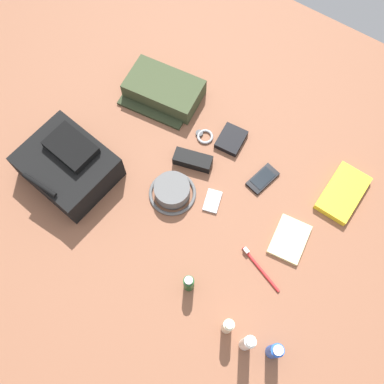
{
  "coord_description": "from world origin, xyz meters",
  "views": [
    {
      "loc": [
        -0.32,
        0.49,
        1.49
      ],
      "look_at": [
        0.0,
        0.0,
        0.04
      ],
      "focal_mm": 41.79,
      "sensor_mm": 36.0,
      "label": 1
    }
  ],
  "objects_px": {
    "toothpaste_tube": "(247,343)",
    "notepad": "(289,239)",
    "sunglasses_case": "(193,160)",
    "backpack": "(68,165)",
    "shampoo_bottle": "(189,283)",
    "bucket_hat": "(172,191)",
    "lotion_bottle": "(228,326)",
    "cell_phone": "(263,179)",
    "paperback_novel": "(343,193)",
    "wallet": "(232,140)",
    "deodorant_spray": "(275,351)",
    "toiletry_pouch": "(163,90)",
    "media_player": "(212,201)",
    "toothbrush": "(259,267)",
    "wristwatch": "(204,136)"
  },
  "relations": [
    {
      "from": "bucket_hat",
      "to": "shampoo_bottle",
      "type": "xyz_separation_m",
      "value": [
        -0.23,
        0.24,
        0.02
      ]
    },
    {
      "from": "backpack",
      "to": "notepad",
      "type": "distance_m",
      "value": 0.82
    },
    {
      "from": "cell_phone",
      "to": "bucket_hat",
      "type": "bearing_deg",
      "value": 43.06
    },
    {
      "from": "media_player",
      "to": "lotion_bottle",
      "type": "bearing_deg",
      "value": 128.16
    },
    {
      "from": "toiletry_pouch",
      "to": "toothpaste_tube",
      "type": "xyz_separation_m",
      "value": [
        -0.74,
        0.63,
        0.05
      ]
    },
    {
      "from": "paperback_novel",
      "to": "wallet",
      "type": "height_order",
      "value": "paperback_novel"
    },
    {
      "from": "toothbrush",
      "to": "wallet",
      "type": "height_order",
      "value": "wallet"
    },
    {
      "from": "backpack",
      "to": "wristwatch",
      "type": "relative_size",
      "value": 4.7
    },
    {
      "from": "bucket_hat",
      "to": "shampoo_bottle",
      "type": "relative_size",
      "value": 1.57
    },
    {
      "from": "wristwatch",
      "to": "notepad",
      "type": "height_order",
      "value": "notepad"
    },
    {
      "from": "backpack",
      "to": "shampoo_bottle",
      "type": "xyz_separation_m",
      "value": [
        -0.58,
        0.11,
        -0.01
      ]
    },
    {
      "from": "toothpaste_tube",
      "to": "cell_phone",
      "type": "bearing_deg",
      "value": -65.73
    },
    {
      "from": "deodorant_spray",
      "to": "toothpaste_tube",
      "type": "xyz_separation_m",
      "value": [
        0.08,
        0.03,
        0.02
      ]
    },
    {
      "from": "bucket_hat",
      "to": "notepad",
      "type": "height_order",
      "value": "bucket_hat"
    },
    {
      "from": "notepad",
      "to": "backpack",
      "type": "bearing_deg",
      "value": 7.63
    },
    {
      "from": "toothbrush",
      "to": "notepad",
      "type": "distance_m",
      "value": 0.15
    },
    {
      "from": "shampoo_bottle",
      "to": "paperback_novel",
      "type": "bearing_deg",
      "value": -115.9
    },
    {
      "from": "deodorant_spray",
      "to": "lotion_bottle",
      "type": "bearing_deg",
      "value": 6.34
    },
    {
      "from": "backpack",
      "to": "sunglasses_case",
      "type": "relative_size",
      "value": 2.39
    },
    {
      "from": "bucket_hat",
      "to": "paperback_novel",
      "type": "distance_m",
      "value": 0.61
    },
    {
      "from": "cell_phone",
      "to": "wristwatch",
      "type": "relative_size",
      "value": 1.82
    },
    {
      "from": "toiletry_pouch",
      "to": "cell_phone",
      "type": "height_order",
      "value": "toiletry_pouch"
    },
    {
      "from": "wristwatch",
      "to": "sunglasses_case",
      "type": "distance_m",
      "value": 0.12
    },
    {
      "from": "toothpaste_tube",
      "to": "wallet",
      "type": "xyz_separation_m",
      "value": [
        0.41,
        -0.6,
        -0.07
      ]
    },
    {
      "from": "backpack",
      "to": "paperback_novel",
      "type": "bearing_deg",
      "value": -151.67
    },
    {
      "from": "lotion_bottle",
      "to": "backpack",
      "type": "bearing_deg",
      "value": -11.67
    },
    {
      "from": "deodorant_spray",
      "to": "bucket_hat",
      "type": "bearing_deg",
      "value": -25.77
    },
    {
      "from": "lotion_bottle",
      "to": "notepad",
      "type": "xyz_separation_m",
      "value": [
        -0.03,
        -0.37,
        -0.06
      ]
    },
    {
      "from": "shampoo_bottle",
      "to": "wristwatch",
      "type": "bearing_deg",
      "value": -62.48
    },
    {
      "from": "bucket_hat",
      "to": "cell_phone",
      "type": "distance_m",
      "value": 0.33
    },
    {
      "from": "bucket_hat",
      "to": "cell_phone",
      "type": "bearing_deg",
      "value": -136.94
    },
    {
      "from": "toothpaste_tube",
      "to": "notepad",
      "type": "xyz_separation_m",
      "value": [
        0.05,
        -0.38,
        -0.08
      ]
    },
    {
      "from": "deodorant_spray",
      "to": "cell_phone",
      "type": "height_order",
      "value": "deodorant_spray"
    },
    {
      "from": "lotion_bottle",
      "to": "media_player",
      "type": "relative_size",
      "value": 1.38
    },
    {
      "from": "shampoo_bottle",
      "to": "backpack",
      "type": "bearing_deg",
      "value": -10.71
    },
    {
      "from": "paperback_novel",
      "to": "toothpaste_tube",
      "type": "bearing_deg",
      "value": 87.24
    },
    {
      "from": "notepad",
      "to": "sunglasses_case",
      "type": "height_order",
      "value": "sunglasses_case"
    },
    {
      "from": "toiletry_pouch",
      "to": "shampoo_bottle",
      "type": "distance_m",
      "value": 0.75
    },
    {
      "from": "cell_phone",
      "to": "wristwatch",
      "type": "distance_m",
      "value": 0.27
    },
    {
      "from": "toothpaste_tube",
      "to": "notepad",
      "type": "relative_size",
      "value": 1.16
    },
    {
      "from": "backpack",
      "to": "notepad",
      "type": "xyz_separation_m",
      "value": [
        -0.79,
        -0.21,
        -0.06
      ]
    },
    {
      "from": "bucket_hat",
      "to": "media_player",
      "type": "height_order",
      "value": "bucket_hat"
    },
    {
      "from": "shampoo_bottle",
      "to": "wristwatch",
      "type": "xyz_separation_m",
      "value": [
        0.26,
        -0.5,
        -0.05
      ]
    },
    {
      "from": "backpack",
      "to": "wallet",
      "type": "height_order",
      "value": "backpack"
    },
    {
      "from": "paperback_novel",
      "to": "sunglasses_case",
      "type": "height_order",
      "value": "sunglasses_case"
    },
    {
      "from": "cell_phone",
      "to": "sunglasses_case",
      "type": "bearing_deg",
      "value": 18.15
    },
    {
      "from": "bucket_hat",
      "to": "notepad",
      "type": "distance_m",
      "value": 0.44
    },
    {
      "from": "wristwatch",
      "to": "cell_phone",
      "type": "bearing_deg",
      "value": 173.35
    },
    {
      "from": "wallet",
      "to": "bucket_hat",
      "type": "bearing_deg",
      "value": 71.99
    },
    {
      "from": "toothpaste_tube",
      "to": "wristwatch",
      "type": "xyz_separation_m",
      "value": [
        0.51,
        -0.56,
        -0.08
      ]
    }
  ]
}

